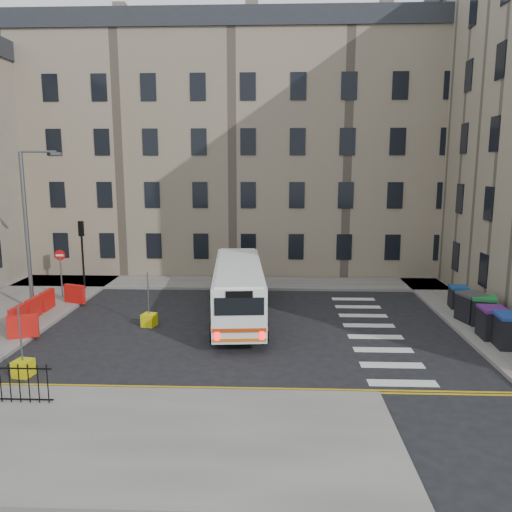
# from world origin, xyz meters

# --- Properties ---
(ground) EXTENTS (120.00, 120.00, 0.00)m
(ground) POSITION_xyz_m (0.00, 0.00, 0.00)
(ground) COLOR black
(ground) RESTS_ON ground
(pavement_north) EXTENTS (36.00, 3.20, 0.15)m
(pavement_north) POSITION_xyz_m (-6.00, 8.60, 0.07)
(pavement_north) COLOR slate
(pavement_north) RESTS_ON ground
(pavement_east) EXTENTS (2.40, 26.00, 0.15)m
(pavement_east) POSITION_xyz_m (9.00, 4.00, 0.07)
(pavement_east) COLOR slate
(pavement_east) RESTS_ON ground
(pavement_west) EXTENTS (6.00, 22.00, 0.15)m
(pavement_west) POSITION_xyz_m (-14.00, 1.00, 0.07)
(pavement_west) COLOR slate
(pavement_west) RESTS_ON ground
(pavement_sw) EXTENTS (20.00, 6.00, 0.15)m
(pavement_sw) POSITION_xyz_m (-7.00, -10.00, 0.07)
(pavement_sw) COLOR slate
(pavement_sw) RESTS_ON ground
(terrace_north) EXTENTS (38.30, 10.80, 17.20)m
(terrace_north) POSITION_xyz_m (-7.00, 15.50, 8.62)
(terrace_north) COLOR gray
(terrace_north) RESTS_ON ground
(traffic_light_nw) EXTENTS (0.28, 0.22, 4.10)m
(traffic_light_nw) POSITION_xyz_m (-12.00, 6.50, 2.87)
(traffic_light_nw) COLOR black
(traffic_light_nw) RESTS_ON pavement_west
(streetlamp) EXTENTS (0.50, 0.22, 8.14)m
(streetlamp) POSITION_xyz_m (-13.00, 2.00, 4.34)
(streetlamp) COLOR #595B5E
(streetlamp) RESTS_ON pavement_west
(no_entry_north) EXTENTS (0.60, 0.08, 3.00)m
(no_entry_north) POSITION_xyz_m (-12.50, 4.50, 2.08)
(no_entry_north) COLOR #595B5E
(no_entry_north) RESTS_ON pavement_west
(roadworks_barriers) EXTENTS (1.66, 6.26, 1.00)m
(roadworks_barriers) POSITION_xyz_m (-11.84, 0.50, 0.65)
(roadworks_barriers) COLOR red
(roadworks_barriers) RESTS_ON pavement_west
(bus) EXTENTS (3.10, 10.05, 2.68)m
(bus) POSITION_xyz_m (-2.26, 1.34, 1.55)
(bus) COLOR white
(bus) RESTS_ON ground
(wheelie_bin_a) EXTENTS (1.19, 1.34, 1.39)m
(wheelie_bin_a) POSITION_xyz_m (9.10, -2.64, 0.85)
(wheelie_bin_a) COLOR black
(wheelie_bin_a) RESTS_ON pavement_east
(wheelie_bin_b) EXTENTS (1.09, 1.24, 1.34)m
(wheelie_bin_b) POSITION_xyz_m (8.90, -1.51, 0.83)
(wheelie_bin_b) COLOR black
(wheelie_bin_b) RESTS_ON pavement_east
(wheelie_bin_c) EXTENTS (1.39, 1.49, 1.36)m
(wheelie_bin_c) POSITION_xyz_m (9.24, 0.36, 0.83)
(wheelie_bin_c) COLOR black
(wheelie_bin_c) RESTS_ON pavement_east
(wheelie_bin_d) EXTENTS (1.36, 1.48, 1.37)m
(wheelie_bin_d) POSITION_xyz_m (8.91, 0.85, 0.84)
(wheelie_bin_d) COLOR black
(wheelie_bin_d) RESTS_ON pavement_east
(wheelie_bin_e) EXTENTS (1.00, 1.12, 1.13)m
(wheelie_bin_e) POSITION_xyz_m (9.12, 3.19, 0.72)
(wheelie_bin_e) COLOR black
(wheelie_bin_e) RESTS_ON pavement_east
(bollard_yellow) EXTENTS (0.73, 0.73, 0.60)m
(bollard_yellow) POSITION_xyz_m (-6.39, -0.06, 0.30)
(bollard_yellow) COLOR yellow
(bollard_yellow) RESTS_ON ground
(bollard_chevron) EXTENTS (0.69, 0.69, 0.60)m
(bollard_chevron) POSITION_xyz_m (-9.47, -5.92, 0.30)
(bollard_chevron) COLOR #C0B60B
(bollard_chevron) RESTS_ON ground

